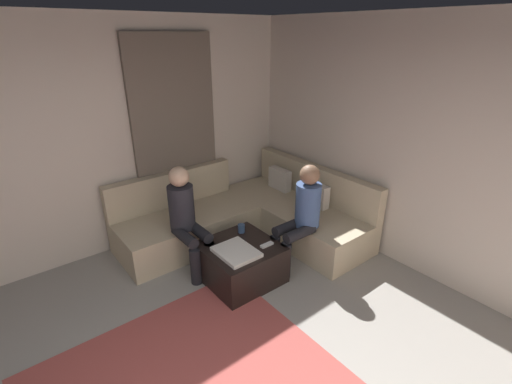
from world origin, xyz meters
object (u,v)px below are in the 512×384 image
coffee_mug (241,228)px  person_on_couch_side (186,216)px  sectional_couch (249,216)px  ottoman (240,262)px  game_remote (267,245)px  person_on_couch_back (301,213)px

coffee_mug → person_on_couch_side: size_ratio=0.08×
sectional_couch → ottoman: 0.95m
person_on_couch_side → game_remote: bearing=127.3°
sectional_couch → person_on_couch_side: 1.06m
game_remote → person_on_couch_side: size_ratio=0.12×
person_on_couch_side → sectional_couch: bearing=-171.4°
game_remote → person_on_couch_side: 0.93m
coffee_mug → person_on_couch_side: person_on_couch_side is taller
ottoman → coffee_mug: coffee_mug is taller
ottoman → coffee_mug: 0.38m
sectional_couch → game_remote: 0.98m
person_on_couch_back → person_on_couch_side: same height
game_remote → person_on_couch_back: size_ratio=0.12×
coffee_mug → sectional_couch: bearing=134.7°
coffee_mug → game_remote: (0.40, 0.04, -0.04)m
game_remote → person_on_couch_back: person_on_couch_back is taller
ottoman → person_on_couch_back: (0.19, 0.70, 0.45)m
sectional_couch → person_on_couch_side: size_ratio=2.12×
ottoman → person_on_couch_side: 0.77m
person_on_couch_back → person_on_couch_side: 1.26m
sectional_couch → ottoman: size_ratio=3.36×
person_on_couch_side → coffee_mug: bearing=148.0°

